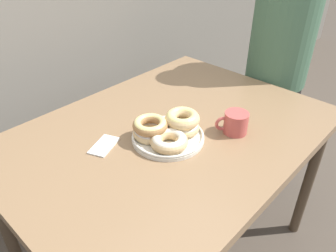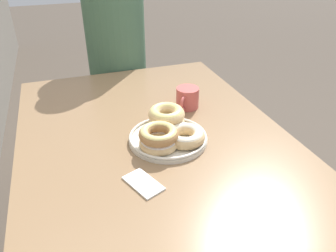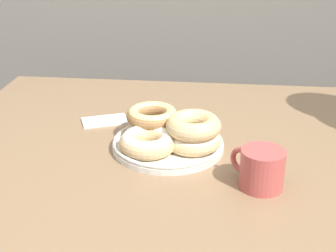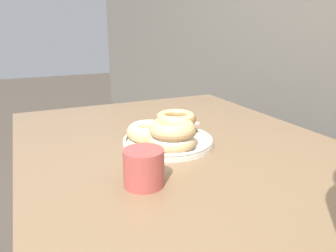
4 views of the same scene
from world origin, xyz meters
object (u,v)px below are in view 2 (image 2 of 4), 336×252
object	(u,v)px
donut_plate	(168,131)
napkin	(143,183)
coffee_mug	(187,98)
person_figure	(117,60)
dining_table	(154,151)

from	to	relation	value
donut_plate	napkin	xyz separation A→B (m)	(-0.19, 0.14, -0.04)
coffee_mug	napkin	distance (m)	0.51
coffee_mug	person_figure	bearing A→B (deg)	13.81
person_figure	dining_table	bearing A→B (deg)	177.91
coffee_mug	napkin	world-z (taller)	coffee_mug
donut_plate	person_figure	world-z (taller)	person_figure
dining_table	person_figure	distance (m)	0.83
person_figure	napkin	size ratio (longest dim) A/B	10.38
dining_table	donut_plate	xyz separation A→B (m)	(-0.05, -0.04, 0.11)
napkin	person_figure	bearing A→B (deg)	-7.16
donut_plate	napkin	distance (m)	0.24
dining_table	person_figure	world-z (taller)	person_figure
donut_plate	dining_table	bearing A→B (deg)	36.54
dining_table	napkin	distance (m)	0.28
napkin	dining_table	bearing A→B (deg)	-23.14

